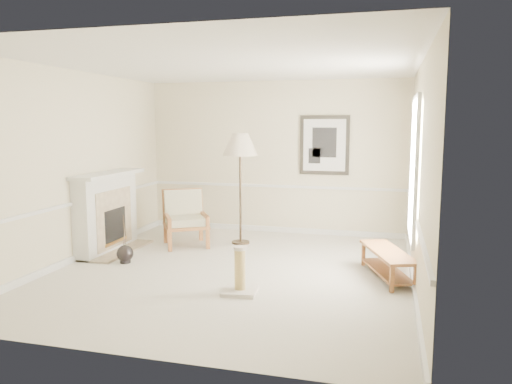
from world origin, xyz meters
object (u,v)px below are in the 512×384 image
floor_lamp (240,148)px  bench (387,260)px  floor_vase (125,254)px  armchair (185,215)px  scratching_post (240,278)px

floor_lamp → bench: size_ratio=1.39×
floor_vase → bench: size_ratio=0.54×
bench → floor_vase: bearing=-175.9°
armchair → floor_lamp: size_ratio=0.53×
armchair → bench: size_ratio=0.74×
bench → scratching_post: scratching_post is taller
floor_lamp → bench: bearing=-28.7°
bench → armchair: bearing=162.9°
scratching_post → armchair: bearing=127.3°
armchair → scratching_post: (1.66, -2.18, -0.33)m
armchair → bench: armchair is taller
floor_vase → armchair: 1.44m
floor_lamp → bench: 3.20m
floor_vase → bench: 3.86m
floor_vase → scratching_post: 2.24m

